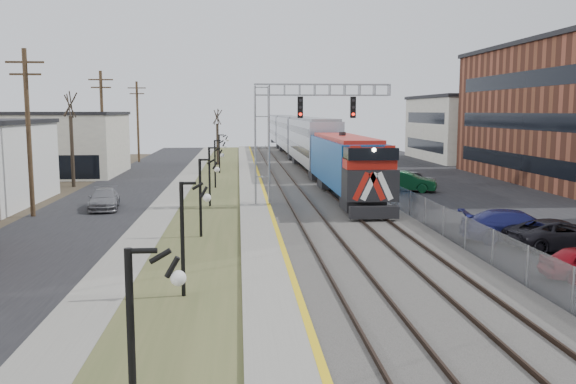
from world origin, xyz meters
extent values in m
cube|color=black|center=(-11.50, 35.00, 0.02)|extent=(7.00, 120.00, 0.04)
cube|color=gray|center=(-7.00, 35.00, 0.04)|extent=(2.00, 120.00, 0.08)
cube|color=#4A532C|center=(-4.00, 35.00, 0.03)|extent=(4.00, 120.00, 0.06)
cube|color=gray|center=(-1.00, 35.00, 0.12)|extent=(2.00, 120.00, 0.24)
cube|color=#595651|center=(4.00, 35.00, 0.10)|extent=(8.00, 120.00, 0.20)
cube|color=black|center=(16.00, 35.00, 0.02)|extent=(16.00, 120.00, 0.04)
cube|color=gold|center=(-0.12, 35.00, 0.24)|extent=(0.24, 120.00, 0.01)
cube|color=#2D2119|center=(1.25, 35.00, 0.28)|extent=(0.08, 120.00, 0.15)
cube|color=#2D2119|center=(2.75, 35.00, 0.28)|extent=(0.08, 120.00, 0.15)
cube|color=#2D2119|center=(4.75, 35.00, 0.28)|extent=(0.08, 120.00, 0.15)
cube|color=#2D2119|center=(6.25, 35.00, 0.28)|extent=(0.08, 120.00, 0.15)
cube|color=#124A92|center=(5.50, 29.53, 2.47)|extent=(3.00, 17.00, 4.25)
cube|color=black|center=(5.50, 20.83, 0.70)|extent=(2.80, 0.50, 0.70)
cube|color=#AAACB5|center=(5.50, 49.83, 3.01)|extent=(3.00, 22.00, 5.33)
cube|color=#AAACB5|center=(5.50, 72.63, 3.01)|extent=(3.00, 22.00, 5.33)
cube|color=#AAACB5|center=(5.50, 95.43, 3.01)|extent=(3.00, 22.00, 5.33)
cube|color=gray|center=(-0.50, 28.00, 4.00)|extent=(1.00, 1.00, 8.00)
cube|color=gray|center=(3.50, 28.00, 7.75)|extent=(9.00, 0.80, 0.80)
cube|color=black|center=(2.00, 27.55, 6.60)|extent=(0.35, 0.25, 1.40)
cube|color=black|center=(5.50, 27.55, 6.60)|extent=(0.35, 0.25, 1.40)
cylinder|color=black|center=(-4.00, -2.00, 2.00)|extent=(0.14, 0.14, 4.00)
cylinder|color=black|center=(-4.00, 8.00, 2.00)|extent=(0.14, 0.14, 4.00)
cylinder|color=black|center=(-4.00, 18.00, 2.00)|extent=(0.14, 0.14, 4.00)
cylinder|color=black|center=(-4.00, 28.00, 2.00)|extent=(0.14, 0.14, 4.00)
cylinder|color=black|center=(-4.00, 38.00, 2.00)|extent=(0.14, 0.14, 4.00)
cylinder|color=black|center=(-4.00, 50.00, 2.00)|extent=(0.14, 0.14, 4.00)
cylinder|color=#4C3823|center=(-14.50, 25.00, 5.00)|extent=(0.28, 0.28, 10.00)
cylinder|color=#4C3823|center=(-14.50, 45.00, 5.00)|extent=(0.28, 0.28, 10.00)
cylinder|color=#4C3823|center=(-14.50, 65.00, 5.00)|extent=(0.28, 0.28, 10.00)
cube|color=gray|center=(8.20, 35.00, 0.80)|extent=(0.04, 120.00, 1.60)
cube|color=beige|center=(-21.00, 50.00, 3.00)|extent=(14.00, 12.00, 6.00)
cube|color=beige|center=(30.00, 65.00, 4.00)|extent=(16.00, 18.00, 8.00)
cylinder|color=#382D23|center=(-16.00, 40.00, 2.97)|extent=(0.30, 0.30, 5.95)
cylinder|color=#382D23|center=(-4.50, 60.00, 2.45)|extent=(0.30, 0.30, 4.90)
imported|color=black|center=(12.62, 13.94, 0.69)|extent=(5.24, 3.01, 1.38)
imported|color=navy|center=(11.36, 15.61, 0.77)|extent=(5.56, 2.86, 1.54)
imported|color=gray|center=(12.58, 37.55, 0.69)|extent=(4.32, 2.65, 1.37)
imported|color=#0C3C1E|center=(11.14, 34.51, 0.78)|extent=(5.03, 3.36, 1.57)
imported|color=slate|center=(-10.80, 27.46, 0.66)|extent=(2.43, 4.74, 1.32)
camera|label=1|loc=(-2.08, -12.47, 6.34)|focal=38.00mm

